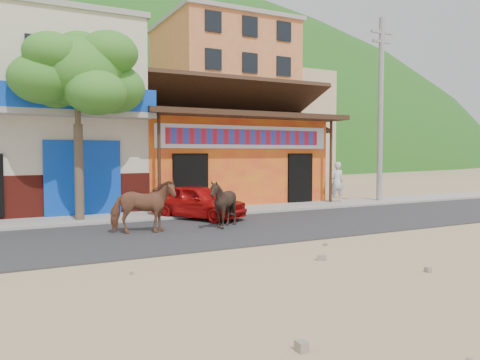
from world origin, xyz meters
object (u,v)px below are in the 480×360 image
object	(u,v)px
utility_pole	(380,110)
cow_dark	(223,204)
tree	(78,124)
scooter	(178,202)
pedestrian	(337,182)
red_car	(198,202)
cow_tan	(143,207)

from	to	relation	value
utility_pole	cow_dark	size ratio (longest dim) A/B	5.71
tree	scooter	xyz separation A→B (m)	(3.10, -0.50, -2.56)
pedestrian	tree	bearing A→B (deg)	17.84
tree	utility_pole	world-z (taller)	utility_pole
tree	cow_dark	bearing A→B (deg)	-41.65
cow_dark	red_car	world-z (taller)	cow_dark
red_car	pedestrian	world-z (taller)	pedestrian
tree	pedestrian	bearing A→B (deg)	2.86
cow_tan	scooter	size ratio (longest dim) A/B	1.03
cow_tan	red_car	xyz separation A→B (m)	(2.40, 1.95, -0.16)
utility_pole	tree	bearing A→B (deg)	-179.10
red_car	scooter	bearing A→B (deg)	103.91
cow_tan	pedestrian	xyz separation A→B (m)	(9.48, 3.49, 0.21)
cow_dark	red_car	bearing A→B (deg)	178.53
cow_tan	cow_dark	world-z (taller)	cow_tan
tree	utility_pole	xyz separation A→B (m)	(12.80, 0.20, 1.00)
cow_tan	red_car	distance (m)	3.10
cow_dark	pedestrian	xyz separation A→B (m)	(7.16, 3.67, 0.24)
cow_dark	red_car	xyz separation A→B (m)	(0.08, 2.13, -0.13)
cow_tan	tree	bearing A→B (deg)	35.14
red_car	pedestrian	bearing A→B (deg)	-18.87
red_car	cow_tan	bearing A→B (deg)	-171.99
cow_tan	pedestrian	size ratio (longest dim) A/B	1.00
utility_pole	cow_dark	distance (m)	10.42
utility_pole	cow_dark	world-z (taller)	utility_pole
tree	cow_tan	world-z (taller)	tree
scooter	tree	bearing A→B (deg)	108.32
tree	red_car	xyz separation A→B (m)	(3.60, -1.00, -2.51)
tree	cow_dark	distance (m)	5.28
utility_pole	cow_dark	xyz separation A→B (m)	(-9.28, -3.33, -3.38)
utility_pole	pedestrian	size ratio (longest dim) A/B	4.66
red_car	scooter	distance (m)	0.71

